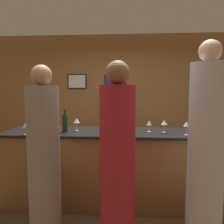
% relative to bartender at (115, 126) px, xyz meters
% --- Properties ---
extents(ground_plane, '(14.00, 14.00, 0.00)m').
position_rel_bartender_xyz_m(ground_plane, '(-0.01, -0.76, -0.94)').
color(ground_plane, '#4C3823').
extents(back_wall, '(8.00, 0.08, 2.80)m').
position_rel_bartender_xyz_m(back_wall, '(-0.02, 1.40, 0.47)').
color(back_wall, olive).
rests_on(back_wall, ground_plane).
extents(bar_counter, '(2.86, 0.72, 1.00)m').
position_rel_bartender_xyz_m(bar_counter, '(-0.01, -0.76, -0.44)').
color(bar_counter, brown).
rests_on(bar_counter, ground_plane).
extents(bartender, '(0.38, 0.38, 2.01)m').
position_rel_bartender_xyz_m(bartender, '(0.00, 0.00, 0.00)').
color(bartender, '#1E234C').
rests_on(bartender, ground_plane).
extents(guest_0, '(0.33, 0.33, 1.99)m').
position_rel_bartender_xyz_m(guest_0, '(0.93, -1.59, -0.00)').
color(guest_0, '#B2B2B7').
rests_on(guest_0, ground_plane).
extents(guest_1, '(0.34, 0.34, 1.81)m').
position_rel_bartender_xyz_m(guest_1, '(0.11, -1.61, -0.09)').
color(guest_1, maroon).
rests_on(guest_1, ground_plane).
extents(guest_2, '(0.33, 0.33, 1.79)m').
position_rel_bartender_xyz_m(guest_2, '(-0.66, -1.49, -0.10)').
color(guest_2, gray).
rests_on(guest_2, ground_plane).
extents(wine_bottle_0, '(0.08, 0.08, 0.26)m').
position_rel_bartender_xyz_m(wine_bottle_0, '(-0.69, -1.05, 0.16)').
color(wine_bottle_0, black).
rests_on(wine_bottle_0, bar_counter).
extents(wine_bottle_1, '(0.07, 0.07, 0.29)m').
position_rel_bartender_xyz_m(wine_bottle_1, '(-0.63, -0.81, 0.18)').
color(wine_bottle_1, black).
rests_on(wine_bottle_1, bar_counter).
extents(wine_bottle_2, '(0.07, 0.07, 0.31)m').
position_rel_bartender_xyz_m(wine_bottle_2, '(-1.11, -0.62, 0.18)').
color(wine_bottle_2, '#19381E').
rests_on(wine_bottle_2, bar_counter).
extents(wine_glass_0, '(0.07, 0.07, 0.17)m').
position_rel_bartender_xyz_m(wine_glass_0, '(0.92, -0.96, 0.19)').
color(wine_glass_0, silver).
rests_on(wine_glass_0, bar_counter).
extents(wine_glass_1, '(0.08, 0.08, 0.16)m').
position_rel_bartender_xyz_m(wine_glass_1, '(0.68, -0.80, 0.19)').
color(wine_glass_1, silver).
rests_on(wine_glass_1, bar_counter).
extents(wine_glass_2, '(0.07, 0.07, 0.15)m').
position_rel_bartender_xyz_m(wine_glass_2, '(0.49, -0.78, 0.17)').
color(wine_glass_2, silver).
rests_on(wine_glass_2, bar_counter).
extents(wine_glass_3, '(0.06, 0.06, 0.17)m').
position_rel_bartender_xyz_m(wine_glass_3, '(1.07, -1.05, 0.19)').
color(wine_glass_3, silver).
rests_on(wine_glass_3, bar_counter).
extents(wine_glass_4, '(0.06, 0.06, 0.16)m').
position_rel_bartender_xyz_m(wine_glass_4, '(0.21, -0.97, 0.18)').
color(wine_glass_4, silver).
rests_on(wine_glass_4, bar_counter).
extents(wine_glass_5, '(0.07, 0.07, 0.16)m').
position_rel_bartender_xyz_m(wine_glass_5, '(-1.04, -1.07, 0.18)').
color(wine_glass_5, silver).
rests_on(wine_glass_5, bar_counter).
extents(wine_glass_6, '(0.07, 0.07, 0.14)m').
position_rel_bartender_xyz_m(wine_glass_6, '(0.07, -0.90, 0.16)').
color(wine_glass_6, silver).
rests_on(wine_glass_6, bar_counter).
extents(wine_glass_7, '(0.08, 0.08, 0.17)m').
position_rel_bartender_xyz_m(wine_glass_7, '(-0.48, -0.76, 0.20)').
color(wine_glass_7, silver).
rests_on(wine_glass_7, bar_counter).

